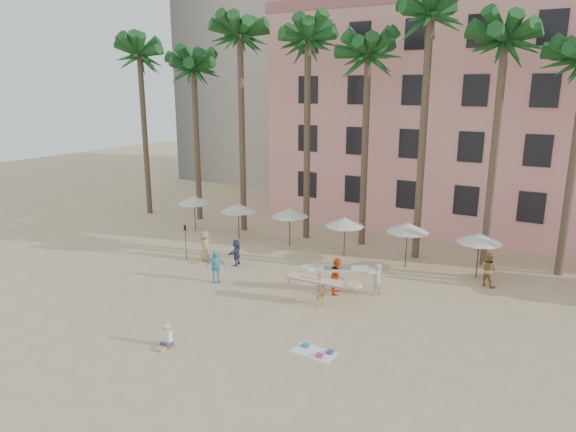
# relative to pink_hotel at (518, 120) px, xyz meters

# --- Properties ---
(ground) EXTENTS (120.00, 120.00, 0.00)m
(ground) POSITION_rel_pink_hotel_xyz_m (-7.00, -26.00, -8.00)
(ground) COLOR #D1B789
(ground) RESTS_ON ground
(pink_hotel) EXTENTS (35.00, 14.00, 16.00)m
(pink_hotel) POSITION_rel_pink_hotel_xyz_m (0.00, 0.00, 0.00)
(pink_hotel) COLOR #FCA899
(pink_hotel) RESTS_ON ground
(palm_row) EXTENTS (44.40, 5.40, 16.30)m
(palm_row) POSITION_rel_pink_hotel_xyz_m (-6.49, -11.00, 4.97)
(palm_row) COLOR brown
(palm_row) RESTS_ON ground
(umbrella_row) EXTENTS (22.50, 2.70, 2.73)m
(umbrella_row) POSITION_rel_pink_hotel_xyz_m (-10.00, -13.50, -5.67)
(umbrella_row) COLOR #332B23
(umbrella_row) RESTS_ON ground
(beach_towel) EXTENTS (1.86, 1.11, 0.14)m
(beach_towel) POSITION_rel_pink_hotel_xyz_m (-4.17, -25.31, -7.97)
(beach_towel) COLOR white
(beach_towel) RESTS_ON ground
(carrier_yellow) EXTENTS (3.34, 1.46, 1.77)m
(carrier_yellow) POSITION_rel_pink_hotel_xyz_m (-6.00, -20.98, -6.99)
(carrier_yellow) COLOR tan
(carrier_yellow) RESTS_ON ground
(carrier_white) EXTENTS (3.15, 1.82, 1.88)m
(carrier_white) POSITION_rel_pink_hotel_xyz_m (-5.92, -19.22, -7.00)
(carrier_white) COLOR #EC5618
(carrier_white) RESTS_ON ground
(beachgoers) EXTENTS (16.93, 7.79, 1.90)m
(beachgoers) POSITION_rel_pink_hotel_xyz_m (-8.86, -17.83, -7.10)
(beachgoers) COLOR tan
(beachgoers) RESTS_ON ground
(paddle) EXTENTS (0.18, 0.04, 2.23)m
(paddle) POSITION_rel_pink_hotel_xyz_m (-16.26, -18.94, -6.59)
(paddle) COLOR black
(paddle) RESTS_ON ground
(seated_man) EXTENTS (0.41, 0.72, 0.94)m
(seated_man) POSITION_rel_pink_hotel_xyz_m (-9.73, -27.91, -7.68)
(seated_man) COLOR #3F3F4C
(seated_man) RESTS_ON ground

